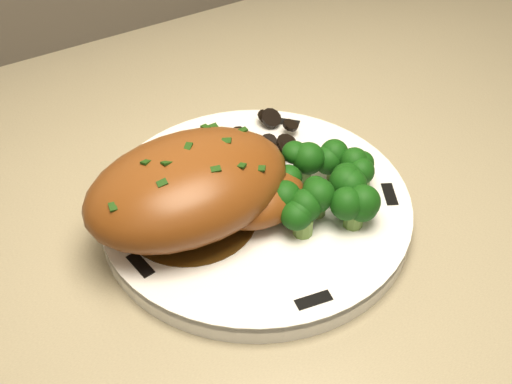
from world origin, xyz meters
TOP-DOWN VIEW (x-y plane):
  - plate at (0.52, 1.62)m, footprint 0.30×0.30m
  - rim_accent_0 at (0.61, 1.70)m, footprint 0.03×0.03m
  - rim_accent_1 at (0.47, 1.72)m, footprint 0.03×0.02m
  - rim_accent_2 at (0.41, 1.60)m, footprint 0.01×0.03m
  - rim_accent_3 at (0.50, 1.50)m, footprint 0.03×0.01m
  - rim_accent_4 at (0.63, 1.56)m, footprint 0.02×0.03m
  - gravy_pool at (0.47, 1.63)m, footprint 0.11×0.11m
  - chicken_breast at (0.47, 1.62)m, footprint 0.18×0.12m
  - mushroom_pile at (0.57, 1.68)m, footprint 0.09×0.07m
  - broccoli_florets at (0.57, 1.59)m, footprint 0.11×0.09m

SIDE VIEW (x-z plane):
  - plate at x=0.52m, z-range 0.82..0.84m
  - rim_accent_0 at x=0.61m, z-range 0.84..0.84m
  - rim_accent_1 at x=0.47m, z-range 0.84..0.84m
  - rim_accent_2 at x=0.41m, z-range 0.84..0.84m
  - rim_accent_3 at x=0.50m, z-range 0.84..0.84m
  - rim_accent_4 at x=0.63m, z-range 0.84..0.84m
  - gravy_pool at x=0.47m, z-range 0.84..0.84m
  - mushroom_pile at x=0.57m, z-range 0.83..0.85m
  - broccoli_florets at x=0.57m, z-range 0.84..0.88m
  - chicken_breast at x=0.47m, z-range 0.84..0.90m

